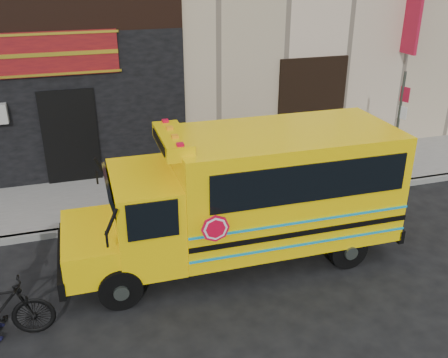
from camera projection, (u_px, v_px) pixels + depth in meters
The scene contains 5 objects.
ground at pixel (248, 270), 10.24m from camera, with size 120.00×120.00×0.00m, color black.
curb at pixel (213, 210), 12.48m from camera, with size 40.00×0.20×0.15m, color gray.
sidewalk at pixel (198, 186), 13.79m from camera, with size 40.00×3.00×0.15m, color slate.
school_bus at pixel (252, 192), 10.14m from camera, with size 6.93×2.43×2.92m.
sign_pole at pixel (398, 124), 13.50m from camera, with size 0.11×0.27×3.16m.
Camera 1 is at (-3.03, -8.05, 5.89)m, focal length 40.00 mm.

